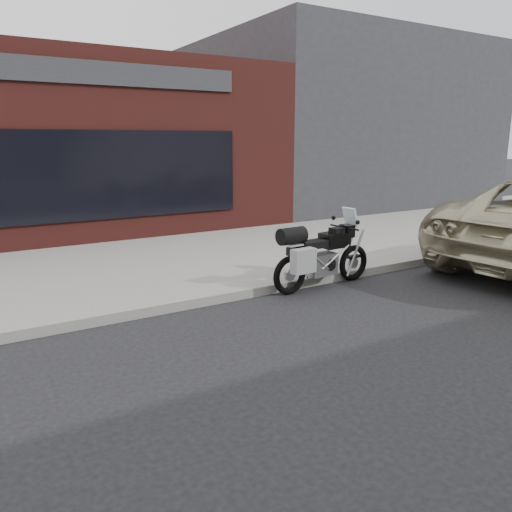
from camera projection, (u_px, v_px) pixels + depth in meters
ground at (423, 430)px, 4.39m from camera, size 120.00×120.00×0.00m
near_sidewalk at (150, 261)px, 10.19m from camera, size 44.00×6.00×0.15m
neighbour_building at (323, 127)px, 20.41m from camera, size 10.00×10.00×6.00m
motorcycle at (318, 256)px, 8.42m from camera, size 2.12×0.77×1.34m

